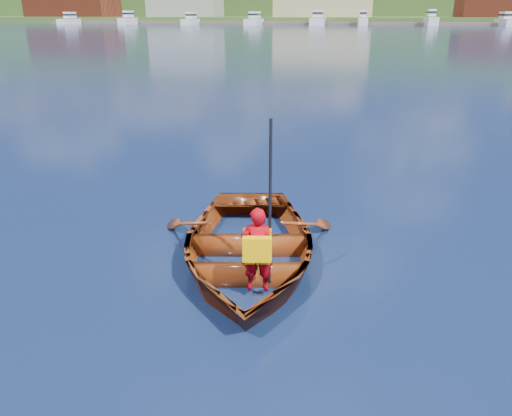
{
  "coord_description": "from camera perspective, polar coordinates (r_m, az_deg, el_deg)",
  "views": [
    {
      "loc": [
        2.1,
        -6.12,
        3.26
      ],
      "look_at": [
        1.07,
        0.01,
        0.82
      ],
      "focal_mm": 35.0,
      "sensor_mm": 36.0,
      "label": 1
    }
  ],
  "objects": [
    {
      "name": "ground",
      "position": [
        7.24,
        -8.46,
        -5.57
      ],
      "size": [
        600.0,
        600.0,
        0.0
      ],
      "color": "#102144",
      "rests_on": "ground"
    },
    {
      "name": "dock",
      "position": [
        154.58,
        5.52,
        20.27
      ],
      "size": [
        160.04,
        9.45,
        0.8
      ],
      "color": "brown",
      "rests_on": "ground"
    },
    {
      "name": "rowboat",
      "position": [
        6.92,
        -1.06,
        -4.36
      ],
      "size": [
        3.32,
        4.24,
        0.8
      ],
      "color": "#6A300D",
      "rests_on": "ground"
    },
    {
      "name": "marina_yachts",
      "position": [
        149.6,
        7.34,
        20.53
      ],
      "size": [
        144.23,
        13.78,
        4.43
      ],
      "color": "silver",
      "rests_on": "ground"
    },
    {
      "name": "child_paddler",
      "position": [
        5.93,
        0.17,
        -4.64
      ],
      "size": [
        0.43,
        0.39,
        2.07
      ],
      "color": "#A9030E",
      "rests_on": "ground"
    }
  ]
}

